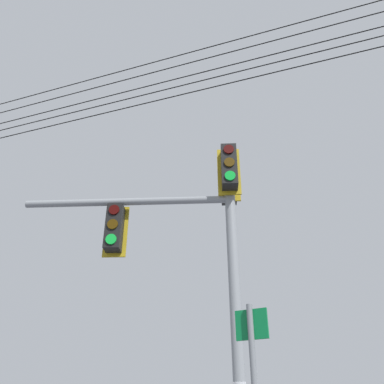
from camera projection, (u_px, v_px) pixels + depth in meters
signal_mast_assembly at (199, 245)px, 7.52m from camera, size 1.70×4.14×6.78m
overhead_wire_span at (270, 53)px, 9.36m from camera, size 13.56×20.20×1.96m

